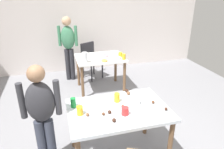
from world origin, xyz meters
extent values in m
plane|color=gray|center=(0.00, 0.00, 0.00)|extent=(6.40, 6.40, 0.00)
cube|color=silver|center=(0.00, 3.20, 1.30)|extent=(6.40, 0.10, 2.60)
cube|color=silver|center=(-0.15, -0.21, 0.73)|extent=(1.22, 0.83, 0.04)
cylinder|color=brown|center=(0.40, -0.57, 0.35)|extent=(0.06, 0.06, 0.71)
cylinder|color=brown|center=(-0.70, 0.14, 0.35)|extent=(0.06, 0.06, 0.71)
cylinder|color=brown|center=(0.40, 0.14, 0.35)|extent=(0.06, 0.06, 0.71)
cube|color=white|center=(0.08, 1.81, 0.73)|extent=(1.00, 0.77, 0.04)
cylinder|color=brown|center=(-0.36, 1.49, 0.35)|extent=(0.06, 0.06, 0.71)
cylinder|color=brown|center=(0.52, 1.49, 0.35)|extent=(0.06, 0.06, 0.71)
cylinder|color=brown|center=(-0.36, 2.14, 0.35)|extent=(0.06, 0.06, 0.71)
cylinder|color=brown|center=(0.52, 2.14, 0.35)|extent=(0.06, 0.06, 0.71)
cube|color=#2D2D33|center=(0.03, 2.48, 0.43)|extent=(0.54, 0.54, 0.04)
cube|color=#2D2D33|center=(-0.05, 2.64, 0.66)|extent=(0.35, 0.21, 0.42)
cylinder|color=#2D2D33|center=(0.26, 2.41, 0.21)|extent=(0.04, 0.04, 0.41)
cylinder|color=#2D2D33|center=(-0.04, 2.25, 0.21)|extent=(0.04, 0.04, 0.41)
cylinder|color=#2D2D33|center=(0.10, 2.71, 0.21)|extent=(0.04, 0.04, 0.41)
cylinder|color=#2D2D33|center=(-0.20, 2.55, 0.21)|extent=(0.04, 0.04, 0.41)
cylinder|color=#383D4C|center=(-1.09, -0.15, 0.35)|extent=(0.11, 0.11, 0.70)
cylinder|color=#383D4C|center=(-0.98, -0.15, 0.35)|extent=(0.11, 0.11, 0.70)
ellipsoid|color=#333338|center=(-1.04, -0.15, 0.95)|extent=(0.33, 0.22, 0.50)
sphere|color=#997051|center=(-1.04, -0.15, 1.29)|extent=(0.19, 0.19, 0.19)
cylinder|color=#333338|center=(-1.23, -0.14, 0.99)|extent=(0.07, 0.07, 0.42)
cylinder|color=#333338|center=(-0.85, -0.16, 0.99)|extent=(0.07, 0.07, 0.42)
cylinder|color=#28282D|center=(-0.46, 2.53, 0.38)|extent=(0.11, 0.11, 0.77)
cylinder|color=#28282D|center=(-0.56, 2.55, 0.38)|extent=(0.11, 0.11, 0.77)
ellipsoid|color=#3D7A56|center=(-0.51, 2.54, 1.04)|extent=(0.36, 0.27, 0.54)
sphere|color=tan|center=(-0.51, 2.54, 1.41)|extent=(0.21, 0.21, 0.21)
cylinder|color=#3D7A56|center=(-0.33, 2.49, 1.08)|extent=(0.09, 0.09, 0.46)
cylinder|color=#3D7A56|center=(-0.69, 2.59, 1.08)|extent=(0.09, 0.09, 0.46)
cylinder|color=white|center=(0.08, -0.14, 0.78)|extent=(0.18, 0.18, 0.06)
cylinder|color=#198438|center=(-0.67, -0.02, 0.81)|extent=(0.07, 0.07, 0.12)
cube|color=silver|center=(0.31, 0.11, 0.75)|extent=(0.17, 0.02, 0.01)
cylinder|color=red|center=(-0.11, -0.36, 0.80)|extent=(0.09, 0.09, 0.10)
cylinder|color=yellow|center=(-0.62, -0.22, 0.81)|extent=(0.07, 0.07, 0.11)
cylinder|color=yellow|center=(-0.12, -0.04, 0.81)|extent=(0.07, 0.07, 0.12)
sphere|color=#3D2319|center=(-0.28, -0.29, 0.77)|extent=(0.04, 0.04, 0.04)
sphere|color=brown|center=(-0.36, -0.30, 0.77)|extent=(0.04, 0.04, 0.04)
sphere|color=brown|center=(-0.67, 0.13, 0.77)|extent=(0.04, 0.04, 0.04)
sphere|color=#3D2319|center=(0.40, -0.40, 0.77)|extent=(0.04, 0.04, 0.04)
sphere|color=brown|center=(-0.54, -0.27, 0.77)|extent=(0.04, 0.04, 0.04)
sphere|color=#3D2319|center=(-0.06, 0.11, 0.77)|extent=(0.04, 0.04, 0.04)
sphere|color=brown|center=(-0.09, -0.20, 0.77)|extent=(0.04, 0.04, 0.04)
sphere|color=#3D2319|center=(-0.27, -0.46, 0.77)|extent=(0.05, 0.05, 0.05)
sphere|color=brown|center=(0.09, 0.09, 0.78)|extent=(0.05, 0.05, 0.05)
sphere|color=brown|center=(0.32, -0.21, 0.77)|extent=(0.04, 0.04, 0.04)
sphere|color=#3D2319|center=(0.09, 0.16, 0.77)|extent=(0.05, 0.05, 0.05)
cylinder|color=white|center=(-0.28, 1.54, 0.86)|extent=(0.11, 0.11, 0.21)
cylinder|color=yellow|center=(0.51, 1.53, 0.81)|extent=(0.07, 0.07, 0.11)
cylinder|color=yellow|center=(0.49, 1.71, 0.80)|extent=(0.09, 0.09, 0.10)
torus|color=white|center=(0.42, 1.63, 0.77)|extent=(0.13, 0.13, 0.04)
torus|color=gold|center=(0.10, 1.52, 0.77)|extent=(0.13, 0.13, 0.04)
torus|color=pink|center=(0.21, 1.85, 0.77)|extent=(0.13, 0.13, 0.04)
camera|label=1|loc=(-0.81, -2.30, 2.14)|focal=33.58mm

